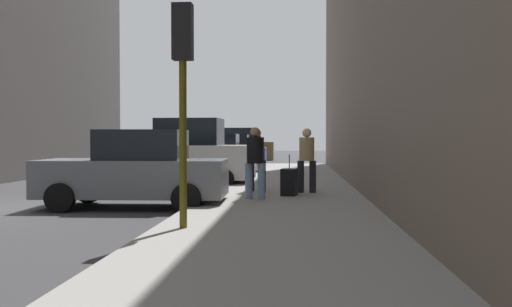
% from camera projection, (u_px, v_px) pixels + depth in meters
% --- Properties ---
extents(ground_plane, '(120.00, 120.00, 0.00)m').
position_uv_depth(ground_plane, '(24.00, 207.00, 13.24)').
color(ground_plane, '#38383A').
extents(sidewalk, '(4.00, 40.00, 0.15)m').
position_uv_depth(sidewalk, '(282.00, 206.00, 12.81)').
color(sidewalk, gray).
rests_on(sidewalk, ground_plane).
extents(parked_gray_coupe, '(4.25, 2.15, 1.79)m').
position_uv_depth(parked_gray_coupe, '(136.00, 171.00, 13.05)').
color(parked_gray_coupe, slate).
rests_on(parked_gray_coupe, ground_plane).
extents(parked_white_van, '(4.66, 2.17, 2.25)m').
position_uv_depth(parked_white_van, '(185.00, 155.00, 18.87)').
color(parked_white_van, silver).
rests_on(parked_white_van, ground_plane).
extents(parked_silver_sedan, '(4.21, 2.07, 1.79)m').
position_uv_depth(parked_silver_sedan, '(213.00, 155.00, 25.08)').
color(parked_silver_sedan, '#B7BABF').
rests_on(parked_silver_sedan, ground_plane).
extents(parked_blue_sedan, '(4.23, 2.13, 1.79)m').
position_uv_depth(parked_blue_sedan, '(228.00, 152.00, 30.48)').
color(parked_blue_sedan, navy).
rests_on(parked_blue_sedan, ground_plane).
extents(parked_bronze_suv, '(4.61, 2.08, 2.25)m').
position_uv_depth(parked_bronze_suv, '(238.00, 147.00, 35.93)').
color(parked_bronze_suv, brown).
rests_on(parked_bronze_suv, ground_plane).
extents(parked_red_hatchback, '(4.24, 2.13, 1.79)m').
position_uv_depth(parked_red_hatchback, '(246.00, 148.00, 41.66)').
color(parked_red_hatchback, '#B2191E').
rests_on(parked_red_hatchback, ground_plane).
extents(fire_hydrant, '(0.42, 0.22, 0.70)m').
position_uv_depth(fire_hydrant, '(244.00, 169.00, 20.38)').
color(fire_hydrant, red).
rests_on(fire_hydrant, sidewalk).
extents(traffic_light, '(0.32, 0.32, 3.60)m').
position_uv_depth(traffic_light, '(183.00, 66.00, 9.14)').
color(traffic_light, '#514C0F').
rests_on(traffic_light, sidewalk).
extents(pedestrian_in_tan_coat, '(0.51, 0.41, 1.71)m').
position_uv_depth(pedestrian_in_tan_coat, '(307.00, 157.00, 15.15)').
color(pedestrian_in_tan_coat, black).
rests_on(pedestrian_in_tan_coat, sidewalk).
extents(pedestrian_in_jeans, '(0.53, 0.50, 1.71)m').
position_uv_depth(pedestrian_in_jeans, '(255.00, 159.00, 13.58)').
color(pedestrian_in_jeans, '#728CB2').
rests_on(pedestrian_in_jeans, sidewalk).
extents(pedestrian_in_red_jacket, '(0.52, 0.45, 1.71)m').
position_uv_depth(pedestrian_in_red_jacket, '(257.00, 156.00, 15.48)').
color(pedestrian_in_red_jacket, black).
rests_on(pedestrian_in_red_jacket, sidewalk).
extents(rolling_suitcase, '(0.45, 0.61, 1.04)m').
position_uv_depth(rolling_suitcase, '(289.00, 182.00, 14.41)').
color(rolling_suitcase, black).
rests_on(rolling_suitcase, sidewalk).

